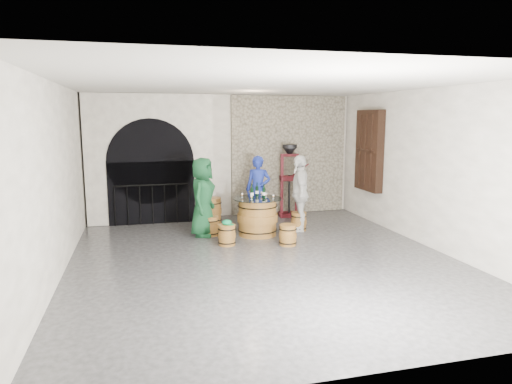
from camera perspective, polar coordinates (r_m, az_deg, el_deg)
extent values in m
plane|color=#29292B|center=(8.61, 0.92, -8.41)|extent=(8.00, 8.00, 0.00)
plane|color=silver|center=(12.14, -4.06, 4.48)|extent=(8.00, 0.00, 8.00)
plane|color=silver|center=(4.58, 14.32, -3.84)|extent=(8.00, 0.00, 8.00)
plane|color=silver|center=(8.08, -23.75, 1.28)|extent=(0.00, 8.00, 8.00)
plane|color=silver|center=(9.78, 21.16, 2.71)|extent=(0.00, 8.00, 8.00)
plane|color=beige|center=(8.22, 0.98, 13.37)|extent=(8.00, 8.00, 0.00)
cube|color=gray|center=(12.53, 4.14, 4.63)|extent=(3.20, 0.12, 3.18)
cube|color=silver|center=(11.70, -13.05, 4.08)|extent=(3.10, 0.50, 3.18)
cube|color=black|center=(11.54, -12.86, -0.11)|extent=(2.10, 0.03, 1.55)
cylinder|color=black|center=(11.44, -13.01, 3.72)|extent=(2.10, 0.03, 2.10)
cylinder|color=black|center=(11.45, -12.89, 0.85)|extent=(1.79, 0.04, 0.04)
cylinder|color=black|center=(11.54, -17.24, -1.74)|extent=(0.02, 0.02, 0.98)
cylinder|color=black|center=(11.53, -15.76, -1.68)|extent=(0.02, 0.02, 0.98)
cylinder|color=black|center=(11.52, -14.28, -1.62)|extent=(0.02, 0.02, 0.98)
cylinder|color=black|center=(11.53, -12.80, -1.56)|extent=(0.02, 0.02, 0.98)
cylinder|color=black|center=(11.54, -11.33, -1.50)|extent=(0.02, 0.02, 0.98)
cylinder|color=black|center=(11.56, -9.86, -1.44)|extent=(0.02, 0.02, 0.98)
cylinder|color=black|center=(11.58, -8.39, -1.38)|extent=(0.02, 0.02, 0.98)
cube|color=black|center=(11.74, 13.98, 5.04)|extent=(0.20, 1.10, 2.00)
cube|color=black|center=(11.71, 13.76, 5.04)|extent=(0.06, 0.88, 1.76)
cube|color=black|center=(11.73, 13.89, 5.04)|extent=(0.22, 0.92, 0.06)
cube|color=black|center=(11.47, 14.58, 4.92)|extent=(0.22, 0.06, 1.80)
cube|color=black|center=(11.73, 13.89, 5.04)|extent=(0.22, 0.06, 1.80)
cube|color=black|center=(11.98, 13.24, 5.15)|extent=(0.22, 0.06, 1.80)
cylinder|color=olive|center=(10.24, 0.19, -3.20)|extent=(0.84, 0.84, 0.80)
cylinder|color=olive|center=(10.24, 0.19, -3.20)|extent=(0.90, 0.90, 0.18)
torus|color=black|center=(10.30, 0.19, -4.68)|extent=(0.90, 0.90, 0.02)
torus|color=black|center=(10.18, 0.19, -1.71)|extent=(0.90, 0.90, 0.02)
cylinder|color=olive|center=(10.16, 0.19, -0.95)|extent=(0.86, 0.86, 0.02)
cylinder|color=black|center=(10.15, 0.19, -0.81)|extent=(1.10, 1.10, 0.01)
cylinder|color=olive|center=(10.28, -5.68, -4.30)|extent=(0.34, 0.34, 0.42)
cylinder|color=olive|center=(10.28, -5.68, -4.30)|extent=(0.37, 0.37, 0.09)
torus|color=black|center=(10.31, -5.67, -5.06)|extent=(0.38, 0.38, 0.02)
torus|color=black|center=(10.25, -5.69, -3.53)|extent=(0.38, 0.38, 0.02)
cylinder|color=olive|center=(10.23, -5.70, -3.11)|extent=(0.35, 0.35, 0.02)
cylinder|color=olive|center=(11.30, 0.26, -3.00)|extent=(0.34, 0.34, 0.42)
cylinder|color=olive|center=(11.30, 0.26, -3.00)|extent=(0.37, 0.37, 0.09)
torus|color=black|center=(11.33, 0.26, -3.70)|extent=(0.38, 0.38, 0.02)
torus|color=black|center=(11.27, 0.26, -2.30)|extent=(0.38, 0.38, 0.02)
cylinder|color=olive|center=(11.26, 0.26, -1.92)|extent=(0.35, 0.35, 0.02)
cylinder|color=olive|center=(10.72, 5.36, -3.72)|extent=(0.34, 0.34, 0.42)
cylinder|color=olive|center=(10.72, 5.36, -3.72)|extent=(0.37, 0.37, 0.09)
torus|color=black|center=(10.76, 5.35, -4.45)|extent=(0.38, 0.38, 0.02)
torus|color=black|center=(10.69, 5.37, -2.98)|extent=(0.38, 0.38, 0.02)
cylinder|color=olive|center=(10.68, 5.38, -2.58)|extent=(0.35, 0.35, 0.02)
cylinder|color=olive|center=(9.49, 4.00, -5.43)|extent=(0.34, 0.34, 0.42)
cylinder|color=olive|center=(9.49, 4.00, -5.43)|extent=(0.37, 0.37, 0.09)
torus|color=black|center=(9.53, 3.99, -6.25)|extent=(0.38, 0.38, 0.02)
torus|color=black|center=(9.45, 4.01, -4.60)|extent=(0.38, 0.38, 0.02)
cylinder|color=olive|center=(9.44, 4.02, -4.15)|extent=(0.35, 0.35, 0.02)
cylinder|color=olive|center=(9.49, -3.65, -5.42)|extent=(0.34, 0.34, 0.42)
cylinder|color=olive|center=(9.49, -3.65, -5.42)|extent=(0.37, 0.37, 0.09)
torus|color=black|center=(9.53, -3.64, -6.24)|extent=(0.38, 0.38, 0.02)
torus|color=black|center=(9.46, -3.66, -4.59)|extent=(0.38, 0.38, 0.02)
cylinder|color=olive|center=(9.44, -3.67, -4.14)|extent=(0.35, 0.35, 0.02)
ellipsoid|color=#0B8045|center=(9.43, -3.67, -3.82)|extent=(0.20, 0.20, 0.11)
cylinder|color=#0B8045|center=(9.42, -3.15, -4.09)|extent=(0.13, 0.13, 0.01)
imported|color=#124121|center=(10.15, -6.69, -0.63)|extent=(0.88, 1.01, 1.75)
imported|color=navy|center=(11.30, 0.27, 0.28)|extent=(0.73, 0.63, 1.69)
imported|color=silver|center=(10.60, 5.47, -0.14)|extent=(0.68, 1.11, 1.77)
cylinder|color=black|center=(10.10, -0.51, -0.19)|extent=(0.07, 0.07, 0.22)
cylinder|color=white|center=(10.10, -0.51, -0.24)|extent=(0.08, 0.08, 0.06)
cone|color=black|center=(10.08, -0.51, 0.51)|extent=(0.07, 0.07, 0.05)
cylinder|color=black|center=(10.07, -0.51, 0.82)|extent=(0.03, 0.03, 0.07)
cylinder|color=black|center=(10.14, 1.00, -0.15)|extent=(0.07, 0.07, 0.22)
cylinder|color=white|center=(10.14, 1.00, -0.21)|extent=(0.08, 0.08, 0.06)
cone|color=black|center=(10.12, 1.00, 0.55)|extent=(0.07, 0.07, 0.05)
cylinder|color=black|center=(10.11, 1.00, 0.86)|extent=(0.03, 0.03, 0.07)
cylinder|color=black|center=(10.33, 0.13, 0.03)|extent=(0.07, 0.07, 0.22)
cylinder|color=white|center=(10.34, 0.13, -0.02)|extent=(0.08, 0.08, 0.06)
cone|color=black|center=(10.32, 0.13, 0.72)|extent=(0.07, 0.07, 0.05)
cylinder|color=black|center=(10.31, 0.13, 1.02)|extent=(0.03, 0.03, 0.07)
cylinder|color=olive|center=(11.41, -5.52, -2.38)|extent=(0.45, 0.45, 0.63)
cylinder|color=olive|center=(11.41, -5.52, -2.38)|extent=(0.48, 0.48, 0.14)
torus|color=black|center=(11.46, -5.50, -3.43)|extent=(0.49, 0.49, 0.02)
torus|color=black|center=(11.37, -5.53, -1.32)|extent=(0.49, 0.49, 0.02)
cylinder|color=olive|center=(11.35, -5.54, -0.78)|extent=(0.46, 0.46, 0.02)
cube|color=#450B14|center=(12.26, 4.14, -2.80)|extent=(0.57, 0.48, 0.10)
cube|color=#450B14|center=(12.09, 4.19, 1.75)|extent=(0.50, 0.35, 0.12)
cube|color=#450B14|center=(12.03, 4.23, 4.61)|extent=(0.48, 0.17, 0.07)
cylinder|color=black|center=(12.15, 4.17, -0.24)|extent=(0.06, 0.06, 1.01)
cylinder|color=black|center=(12.01, 4.24, 5.72)|extent=(0.38, 0.38, 0.09)
cone|color=black|center=(12.02, 4.23, 5.14)|extent=(0.38, 0.38, 0.20)
cube|color=#450B14|center=(12.07, 3.25, 0.92)|extent=(0.08, 0.08, 1.62)
cube|color=#450B14|center=(12.16, 5.11, 0.96)|extent=(0.08, 0.08, 1.62)
cylinder|color=#450B14|center=(12.09, 5.65, 2.84)|extent=(0.43, 0.08, 0.32)
cube|color=silver|center=(12.56, 5.32, 3.48)|extent=(0.18, 0.10, 0.22)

